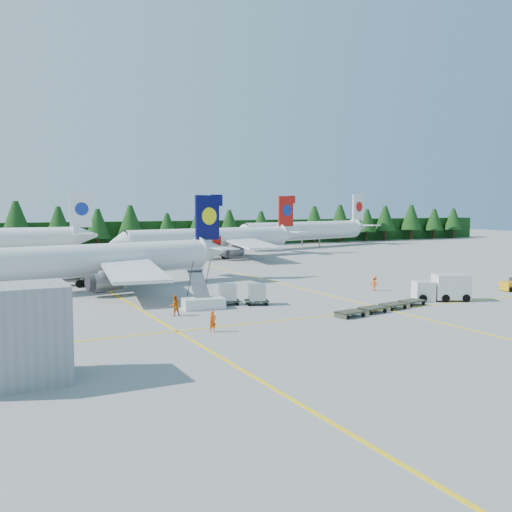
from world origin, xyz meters
name	(u,v)px	position (x,y,z in m)	size (l,w,h in m)	color
ground	(296,305)	(0.00, 0.00, 0.00)	(320.00, 320.00, 0.00)	gray
taxi_stripe_a	(103,287)	(-14.00, 20.00, 0.01)	(0.25, 120.00, 0.01)	yellow
taxi_stripe_b	(257,278)	(6.00, 20.00, 0.01)	(0.25, 120.00, 0.01)	yellow
taxi_stripe_cross	(332,315)	(0.00, -6.00, 0.01)	(80.00, 0.25, 0.01)	yellow
treeline_hedge	(107,235)	(0.00, 82.00, 3.00)	(220.00, 4.00, 6.00)	black
terminal_building	(8,335)	(-26.00, -14.00, 2.60)	(6.00, 4.00, 5.20)	gray
airliner_navy	(73,262)	(-17.52, 18.39, 3.24)	(36.67, 29.89, 10.77)	silver
airliner_red	(208,239)	(10.86, 49.13, 3.43)	(38.88, 31.68, 11.42)	silver
airliner_far_right	(301,231)	(40.23, 65.08, 3.87)	(41.55, 14.06, 12.34)	silver
airstairs	(203,300)	(-8.67, 2.24, 0.73)	(3.95, 5.37, 3.37)	silver
service_truck	(441,288)	(13.97, -4.56, 1.29)	(5.74, 3.97, 2.61)	white
dolly_train	(383,306)	(5.19, -6.32, 0.44)	(11.13, 3.81, 0.14)	#2F3325
uld_pair	(242,293)	(-4.62, 2.28, 1.11)	(4.97, 3.49, 1.64)	#2F3325
crew_a	(213,321)	(-11.66, -7.38, 0.80)	(0.58, 0.38, 1.59)	#FD4A05
crew_b	(175,306)	(-12.13, -0.08, 0.88)	(0.86, 0.67, 1.76)	#D85204
crew_c	(375,284)	(12.35, 3.78, 0.81)	(0.67, 0.45, 1.62)	#FA4C05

